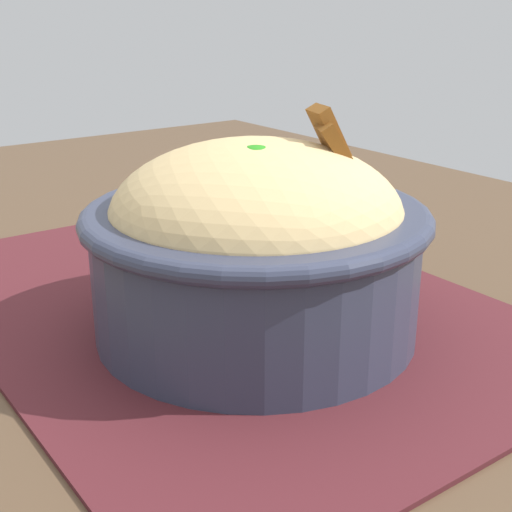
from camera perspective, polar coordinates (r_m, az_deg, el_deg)
The scene contains 4 objects.
table at distance 0.53m, azimuth -4.91°, elevation -10.65°, with size 1.31×0.97×0.74m.
placemat at distance 0.50m, azimuth -3.09°, elevation -3.74°, with size 0.45×0.32×0.00m, color #47191E.
bowl at distance 0.43m, azimuth 0.02°, elevation 1.15°, with size 0.22×0.22×0.14m.
fork at distance 0.56m, azimuth -7.16°, elevation -0.72°, with size 0.02×0.13×0.00m.
Camera 1 is at (-0.40, 0.23, 0.94)m, focal length 49.86 mm.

